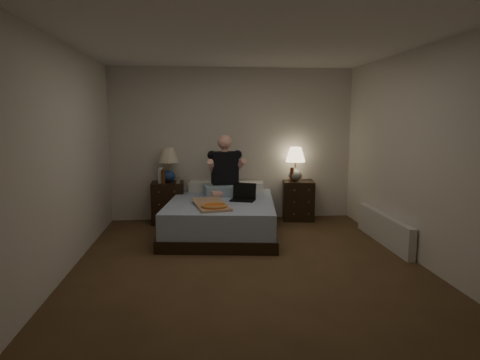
{
  "coord_description": "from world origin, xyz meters",
  "views": [
    {
      "loc": [
        -0.54,
        -4.83,
        1.7
      ],
      "look_at": [
        0.0,
        0.9,
        0.85
      ],
      "focal_mm": 32.0,
      "sensor_mm": 36.0,
      "label": 1
    }
  ],
  "objects": [
    {
      "name": "wall_front",
      "position": [
        0.0,
        -2.25,
        1.25
      ],
      "size": [
        4.0,
        0.0,
        2.5
      ],
      "primitive_type": "cube",
      "rotation": [
        -1.57,
        0.0,
        0.0
      ],
      "color": "silver",
      "rests_on": "ground"
    },
    {
      "name": "water_bottle",
      "position": [
        -1.17,
        1.93,
        0.79
      ],
      "size": [
        0.07,
        0.07,
        0.25
      ],
      "primitive_type": "cylinder",
      "color": "silver",
      "rests_on": "nightstand_left"
    },
    {
      "name": "nightstand_left",
      "position": [
        -1.06,
        2.03,
        0.33
      ],
      "size": [
        0.52,
        0.47,
        0.66
      ],
      "primitive_type": "cube",
      "rotation": [
        0.0,
        0.0,
        0.02
      ],
      "color": "black",
      "rests_on": "floor"
    },
    {
      "name": "wall_right",
      "position": [
        2.0,
        0.0,
        1.25
      ],
      "size": [
        0.0,
        4.5,
        2.5
      ],
      "primitive_type": "cube",
      "rotation": [
        1.57,
        0.0,
        -1.57
      ],
      "color": "silver",
      "rests_on": "ground"
    },
    {
      "name": "ceiling",
      "position": [
        0.0,
        0.0,
        2.5
      ],
      "size": [
        4.0,
        4.5,
        0.0
      ],
      "primitive_type": "cube",
      "rotation": [
        3.14,
        0.0,
        0.0
      ],
      "color": "white",
      "rests_on": "ground"
    },
    {
      "name": "floor",
      "position": [
        0.0,
        0.0,
        0.0
      ],
      "size": [
        4.0,
        4.5,
        0.0
      ],
      "primitive_type": "cube",
      "color": "brown",
      "rests_on": "ground"
    },
    {
      "name": "pizza_box",
      "position": [
        -0.36,
        0.66,
        0.54
      ],
      "size": [
        0.53,
        0.82,
        0.08
      ],
      "primitive_type": null,
      "rotation": [
        0.0,
        0.0,
        0.18
      ],
      "color": "tan",
      "rests_on": "bed"
    },
    {
      "name": "nightstand_right",
      "position": [
        1.08,
        2.05,
        0.33
      ],
      "size": [
        0.56,
        0.52,
        0.65
      ],
      "primitive_type": "cube",
      "rotation": [
        0.0,
        0.0,
        -0.14
      ],
      "color": "black",
      "rests_on": "floor"
    },
    {
      "name": "lamp_left",
      "position": [
        -1.05,
        2.05,
        0.94
      ],
      "size": [
        0.37,
        0.37,
        0.56
      ],
      "primitive_type": null,
      "rotation": [
        0.0,
        0.0,
        -0.16
      ],
      "color": "navy",
      "rests_on": "nightstand_left"
    },
    {
      "name": "bed",
      "position": [
        -0.23,
        1.3,
        0.25
      ],
      "size": [
        1.73,
        2.16,
        0.5
      ],
      "primitive_type": "cube",
      "rotation": [
        0.0,
        0.0,
        -0.12
      ],
      "color": "#5475A9",
      "rests_on": "floor"
    },
    {
      "name": "radiator",
      "position": [
        1.93,
        0.59,
        0.2
      ],
      "size": [
        0.1,
        1.6,
        0.4
      ],
      "primitive_type": "cube",
      "color": "silver",
      "rests_on": "floor"
    },
    {
      "name": "beer_bottle_left",
      "position": [
        -1.11,
        1.83,
        0.78
      ],
      "size": [
        0.06,
        0.06,
        0.23
      ],
      "primitive_type": "cylinder",
      "color": "#54290C",
      "rests_on": "nightstand_left"
    },
    {
      "name": "laptop",
      "position": [
        0.07,
        1.22,
        0.62
      ],
      "size": [
        0.41,
        0.37,
        0.24
      ],
      "primitive_type": null,
      "rotation": [
        0.0,
        0.0,
        -0.32
      ],
      "color": "black",
      "rests_on": "bed"
    },
    {
      "name": "wall_left",
      "position": [
        -2.0,
        0.0,
        1.25
      ],
      "size": [
        0.0,
        4.5,
        2.5
      ],
      "primitive_type": "cube",
      "rotation": [
        1.57,
        0.0,
        1.57
      ],
      "color": "silver",
      "rests_on": "ground"
    },
    {
      "name": "wall_back",
      "position": [
        0.0,
        2.25,
        1.25
      ],
      "size": [
        4.0,
        0.0,
        2.5
      ],
      "primitive_type": "cube",
      "rotation": [
        1.57,
        0.0,
        0.0
      ],
      "color": "silver",
      "rests_on": "ground"
    },
    {
      "name": "person",
      "position": [
        -0.15,
        1.7,
        0.96
      ],
      "size": [
        0.72,
        0.59,
        0.93
      ],
      "primitive_type": null,
      "rotation": [
        0.0,
        0.0,
        0.12
      ],
      "color": "black",
      "rests_on": "bed"
    },
    {
      "name": "lamp_right",
      "position": [
        1.02,
        2.05,
        0.93
      ],
      "size": [
        0.33,
        0.33,
        0.56
      ],
      "primitive_type": null,
      "rotation": [
        0.0,
        0.0,
        -0.04
      ],
      "color": "gray",
      "rests_on": "nightstand_right"
    },
    {
      "name": "beer_bottle_right",
      "position": [
        0.96,
        2.0,
        0.77
      ],
      "size": [
        0.06,
        0.06,
        0.23
      ],
      "primitive_type": "cylinder",
      "color": "#52220B",
      "rests_on": "nightstand_right"
    },
    {
      "name": "soda_can",
      "position": [
        -0.89,
        1.86,
        0.71
      ],
      "size": [
        0.07,
        0.07,
        0.1
      ],
      "primitive_type": "cylinder",
      "color": "#ACACA7",
      "rests_on": "nightstand_left"
    }
  ]
}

